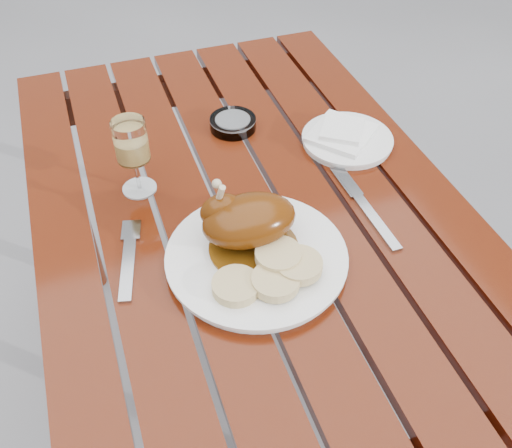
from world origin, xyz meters
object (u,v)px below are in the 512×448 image
Objects in this scene: wine_glass at (134,157)px; ashtray at (233,123)px; table at (246,310)px; dinner_plate at (256,258)px; side_plate at (347,140)px.

wine_glass is 1.53× the size of ashtray.
table is 3.84× the size of dinner_plate.
wine_glass is (-0.15, 0.26, 0.07)m from dinner_plate.
table is 0.43m from dinner_plate.
ashtray is (0.08, 0.40, 0.00)m from dinner_plate.
table is 0.50m from wine_glass.
side_plate is (0.30, 0.26, -0.00)m from dinner_plate.
wine_glass is at bearing -149.77° from ashtray.
dinner_plate is 0.40m from ashtray.
ashtray reaches higher than table.
side_plate is at bearing 17.48° from table.
wine_glass is at bearing -179.57° from side_plate.
side_plate reaches higher than table.
ashtray is at bearing 148.05° from side_plate.
side_plate is 0.25m from ashtray.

